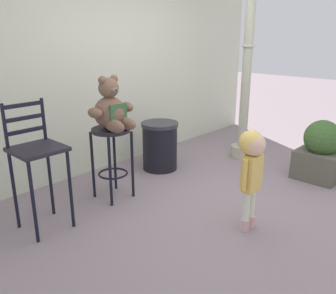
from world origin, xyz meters
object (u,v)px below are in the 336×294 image
at_px(teddy_bear, 111,110).
at_px(trash_bin, 160,146).
at_px(child_walking, 252,159).
at_px(planter_with_shrub, 320,152).
at_px(bar_chair_empty, 37,156).
at_px(bar_stool_with_teddy, 112,148).
at_px(lamppost, 246,83).

distance_m(teddy_bear, trash_bin, 1.25).
height_order(child_walking, planter_with_shrub, child_walking).
relative_size(teddy_bear, bar_chair_empty, 0.47).
distance_m(child_walking, trash_bin, 1.86).
relative_size(child_walking, bar_chair_empty, 0.80).
bearing_deg(teddy_bear, bar_stool_with_teddy, 90.00).
distance_m(bar_stool_with_teddy, child_walking, 1.56).
bearing_deg(bar_stool_with_teddy, child_walking, -73.78).
bearing_deg(lamppost, teddy_bear, 171.91).
bearing_deg(bar_chair_empty, trash_bin, 7.65).
xyz_separation_m(trash_bin, planter_with_shrub, (1.16, -1.74, 0.02)).
relative_size(trash_bin, lamppost, 0.23).
xyz_separation_m(child_walking, trash_bin, (0.57, 1.73, -0.38)).
xyz_separation_m(teddy_bear, planter_with_shrub, (2.17, -1.48, -0.67)).
bearing_deg(planter_with_shrub, lamppost, 89.00).
xyz_separation_m(bar_stool_with_teddy, lamppost, (2.19, -0.34, 0.53)).
distance_m(bar_stool_with_teddy, teddy_bear, 0.44).
relative_size(teddy_bear, planter_with_shrub, 0.74).
relative_size(bar_chair_empty, planter_with_shrub, 1.59).
distance_m(child_walking, planter_with_shrub, 1.77).
bearing_deg(child_walking, bar_stool_with_teddy, 43.51).
distance_m(lamppost, bar_chair_empty, 3.11).
bearing_deg(bar_chair_empty, lamppost, -5.98).
distance_m(bar_stool_with_teddy, trash_bin, 1.06).
relative_size(child_walking, planter_with_shrub, 1.28).
relative_size(bar_stool_with_teddy, child_walking, 0.83).
bearing_deg(child_walking, planter_with_shrub, -63.06).
relative_size(bar_stool_with_teddy, trash_bin, 1.24).
height_order(teddy_bear, bar_chair_empty, teddy_bear).
height_order(bar_stool_with_teddy, planter_with_shrub, bar_stool_with_teddy).
bearing_deg(bar_stool_with_teddy, bar_chair_empty, -178.83).
relative_size(teddy_bear, trash_bin, 0.87).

